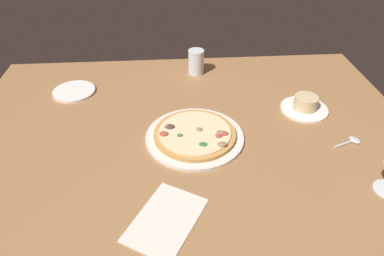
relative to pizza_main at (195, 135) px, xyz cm
name	(u,v)px	position (x,y,z in cm)	size (l,w,h in cm)	color
dining_table	(189,138)	(-1.53, 2.85, -3.17)	(150.00, 110.00, 4.00)	#996B42
pizza_main	(195,135)	(0.00, 0.00, 0.00)	(31.31, 31.31, 3.39)	silver
ramekin_on_saucer	(305,105)	(40.22, 13.24, 0.84)	(16.61, 16.61, 5.49)	white
water_glass	(196,64)	(4.06, 43.99, 3.19)	(6.53, 6.53, 10.15)	silver
side_plate	(74,91)	(-44.04, 31.67, -0.72)	(15.95, 15.95, 0.90)	white
paper_menu	(166,220)	(-9.65, -31.67, -1.02)	(13.92, 20.75, 0.30)	silver
spoon	(352,141)	(49.27, -5.56, -0.71)	(9.59, 5.47, 1.00)	silver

